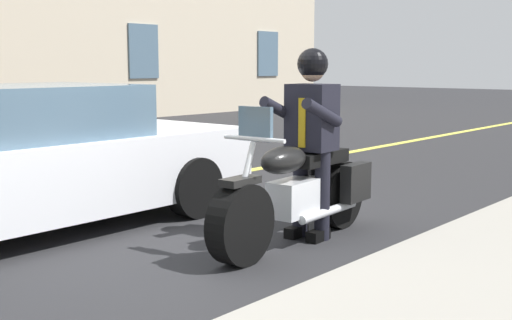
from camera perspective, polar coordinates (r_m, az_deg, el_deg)
ground_plane at (r=6.08m, az=-9.40°, el=-7.04°), size 80.00×80.00×0.00m
lane_center_stripe at (r=7.68m, az=-19.01°, el=-4.12°), size 60.00×0.16×0.01m
motorcycle_main at (r=5.91m, az=3.76°, el=-2.88°), size 2.22×0.68×1.26m
rider_main at (r=5.98m, az=4.79°, el=2.91°), size 0.65×0.58×1.74m
car_silver at (r=6.65m, az=-19.99°, el=-0.03°), size 4.60×1.92×1.40m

